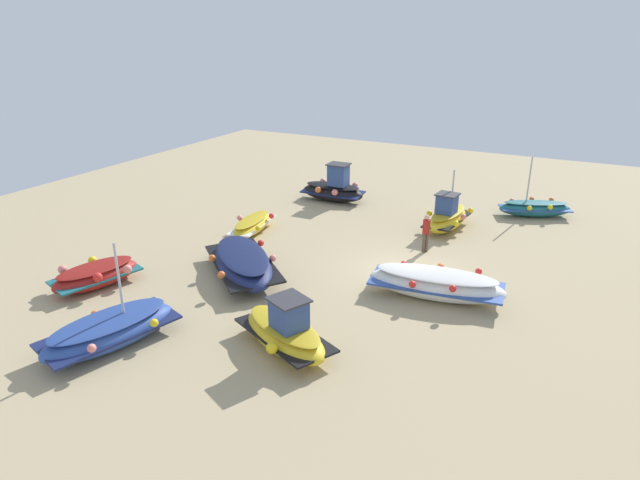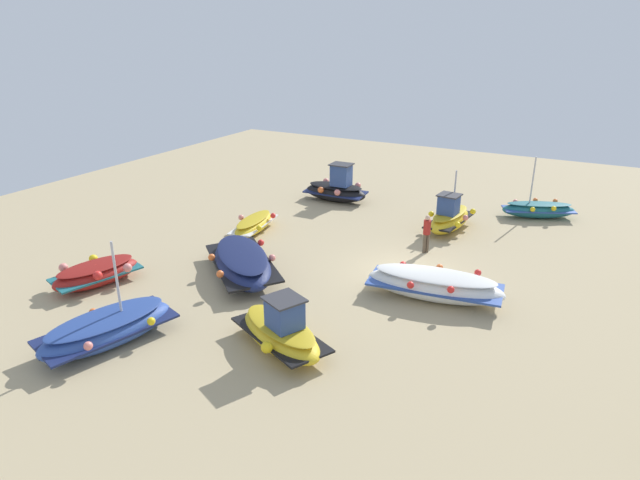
% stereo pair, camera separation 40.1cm
% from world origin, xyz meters
% --- Properties ---
extents(ground_plane, '(49.61, 49.61, 0.00)m').
position_xyz_m(ground_plane, '(0.00, 0.00, 0.00)').
color(ground_plane, tan).
extents(fishing_boat_0, '(3.76, 1.98, 2.95)m').
position_xyz_m(fishing_boat_0, '(-5.88, 0.18, 0.61)').
color(fishing_boat_0, gold).
rests_on(fishing_boat_0, ground_plane).
extents(fishing_boat_1, '(2.91, 3.95, 1.84)m').
position_xyz_m(fishing_boat_1, '(7.11, -1.41, 0.58)').
color(fishing_boat_1, gold).
rests_on(fishing_boat_1, ground_plane).
extents(fishing_boat_2, '(2.33, 5.17, 1.06)m').
position_xyz_m(fishing_boat_2, '(1.60, 1.75, 0.55)').
color(fishing_boat_2, white).
rests_on(fishing_boat_2, ground_plane).
extents(fishing_boat_3, '(4.85, 5.13, 1.10)m').
position_xyz_m(fishing_boat_3, '(3.26, -5.65, 0.55)').
color(fishing_boat_3, navy).
rests_on(fishing_boat_3, ground_plane).
extents(fishing_boat_4, '(4.63, 2.79, 3.36)m').
position_xyz_m(fishing_boat_4, '(9.43, -6.38, 0.52)').
color(fishing_boat_4, '#2D4C9E').
rests_on(fishing_boat_4, ground_plane).
extents(fishing_boat_5, '(2.04, 3.70, 2.25)m').
position_xyz_m(fishing_boat_5, '(-7.57, -6.87, 0.70)').
color(fishing_boat_5, black).
rests_on(fishing_boat_5, ground_plane).
extents(fishing_boat_6, '(3.62, 2.38, 0.97)m').
position_xyz_m(fishing_boat_6, '(6.65, -10.09, 0.47)').
color(fishing_boat_6, maroon).
rests_on(fishing_boat_6, ground_plane).
extents(fishing_boat_7, '(2.61, 3.87, 3.24)m').
position_xyz_m(fishing_boat_7, '(-9.90, 3.77, 0.45)').
color(fishing_boat_7, '#1E6670').
rests_on(fishing_boat_7, ground_plane).
extents(fishing_boat_8, '(3.54, 1.74, 0.82)m').
position_xyz_m(fishing_boat_8, '(-1.06, -8.09, 0.40)').
color(fishing_boat_8, gold).
rests_on(fishing_boat_8, ground_plane).
extents(person_walking, '(0.32, 0.32, 1.73)m').
position_xyz_m(person_walking, '(-2.50, 0.09, 1.00)').
color(person_walking, brown).
rests_on(person_walking, ground_plane).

